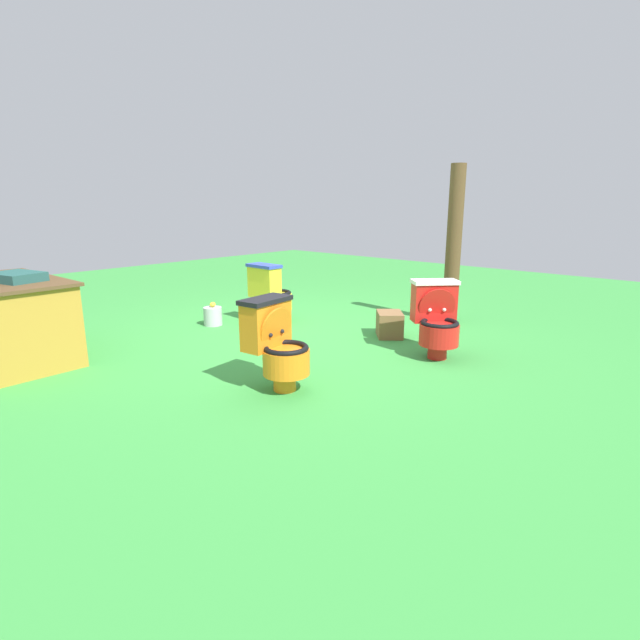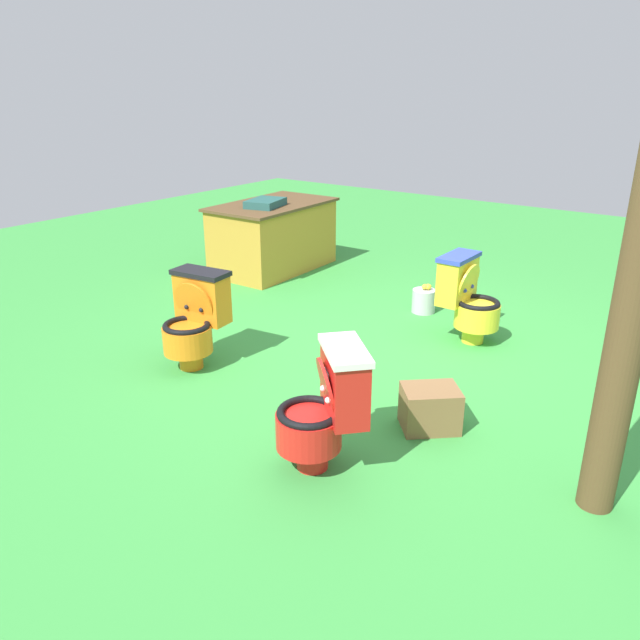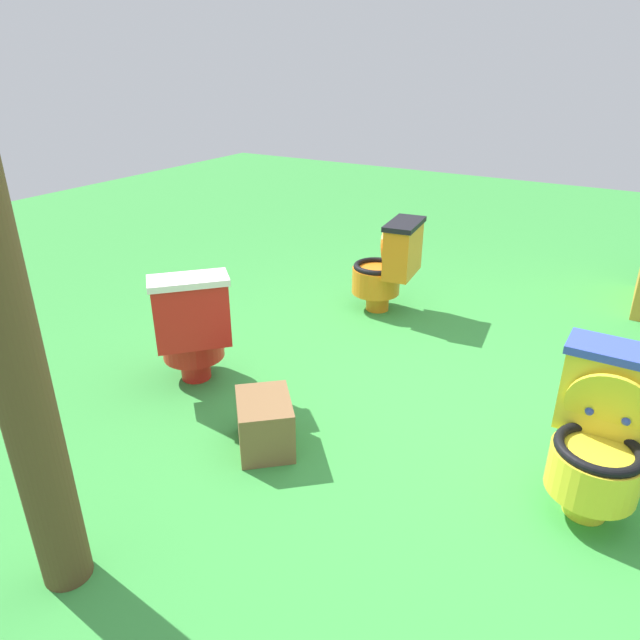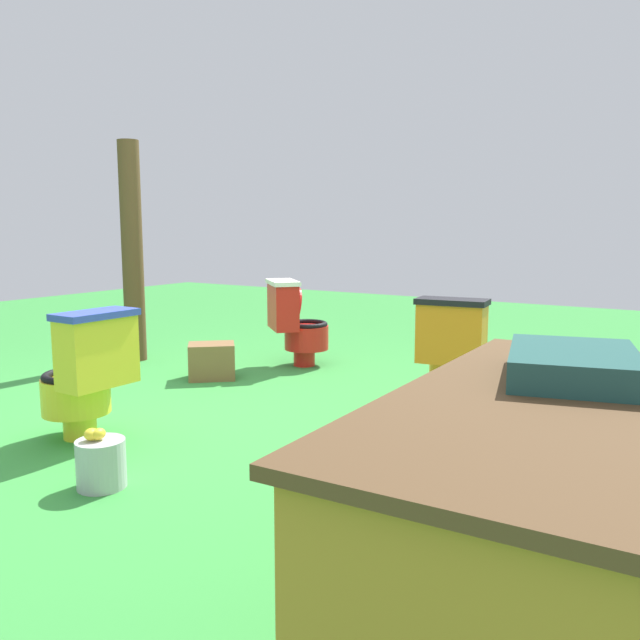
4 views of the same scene
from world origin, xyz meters
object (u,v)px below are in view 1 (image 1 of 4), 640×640
(toilet_orange, at_px, (277,343))
(small_crate, at_px, (390,324))
(toilet_yellow, at_px, (271,292))
(lemon_bucket, at_px, (213,316))
(wooden_post, at_px, (454,246))
(toilet_red, at_px, (437,318))
(vendor_table, at_px, (6,321))

(toilet_orange, relative_size, small_crate, 2.09)
(toilet_yellow, xyz_separation_m, lemon_bucket, (0.40, 0.60, -0.26))
(toilet_orange, bearing_deg, wooden_post, 173.38)
(wooden_post, bearing_deg, small_crate, 80.21)
(wooden_post, xyz_separation_m, small_crate, (0.18, 1.04, -0.81))
(toilet_red, relative_size, lemon_bucket, 2.63)
(toilet_orange, xyz_separation_m, lemon_bucket, (2.08, -0.87, -0.26))
(toilet_yellow, bearing_deg, toilet_red, 3.84)
(small_crate, distance_m, lemon_bucket, 2.13)
(toilet_red, relative_size, wooden_post, 0.39)
(vendor_table, distance_m, small_crate, 3.77)
(toilet_orange, xyz_separation_m, toilet_red, (-0.52, -1.59, 0.00))
(wooden_post, bearing_deg, toilet_orange, 90.51)
(toilet_yellow, height_order, toilet_red, same)
(toilet_orange, distance_m, lemon_bucket, 2.27)
(vendor_table, height_order, wooden_post, wooden_post)
(wooden_post, height_order, lemon_bucket, wooden_post)
(toilet_red, height_order, small_crate, toilet_red)
(toilet_yellow, relative_size, small_crate, 2.09)
(toilet_red, height_order, lemon_bucket, toilet_red)
(toilet_red, height_order, wooden_post, wooden_post)
(lemon_bucket, bearing_deg, vendor_table, 82.70)
(toilet_red, bearing_deg, toilet_orange, 24.81)
(toilet_yellow, relative_size, toilet_red, 1.00)
(vendor_table, bearing_deg, toilet_red, -135.58)
(toilet_red, distance_m, vendor_table, 4.00)
(toilet_orange, bearing_deg, toilet_yellow, -138.36)
(vendor_table, xyz_separation_m, wooden_post, (-2.32, -4.13, 0.55))
(small_crate, bearing_deg, toilet_yellow, 15.73)
(toilet_red, distance_m, small_crate, 0.81)
(vendor_table, xyz_separation_m, lemon_bucket, (-0.27, -2.08, -0.28))
(toilet_red, bearing_deg, vendor_table, -2.77)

